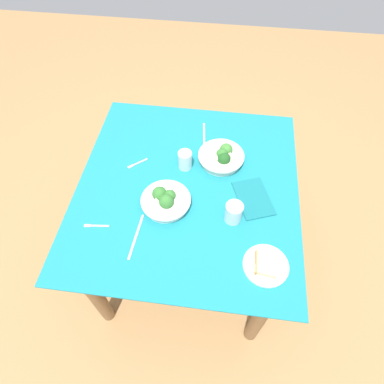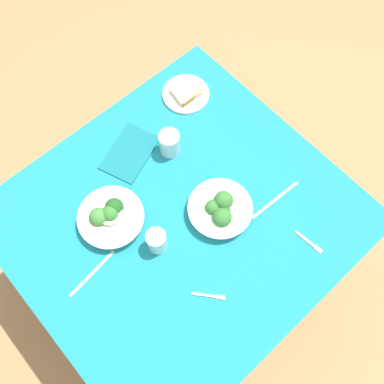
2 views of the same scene
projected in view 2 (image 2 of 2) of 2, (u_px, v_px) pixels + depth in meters
ground_plane at (183, 267)px, 2.18m from camera, size 6.00×6.00×0.00m
dining_table at (180, 228)px, 1.63m from camera, size 1.12×1.04×0.72m
broccoli_bowl_far at (110, 217)px, 1.49m from camera, size 0.23×0.23×0.08m
broccoli_bowl_near at (220, 210)px, 1.50m from camera, size 0.22×0.22×0.09m
bread_side_plate at (186, 93)px, 1.71m from camera, size 0.18×0.18×0.03m
water_glass_center at (170, 143)px, 1.58m from camera, size 0.08×0.08×0.10m
water_glass_side at (157, 241)px, 1.44m from camera, size 0.07×0.07×0.10m
fork_by_far_bowl at (310, 243)px, 1.48m from camera, size 0.02×0.11×0.00m
fork_by_near_bowl at (210, 296)px, 1.41m from camera, size 0.08×0.09×0.00m
table_knife_left at (275, 200)px, 1.55m from camera, size 0.22×0.02×0.00m
table_knife_right at (92, 273)px, 1.44m from camera, size 0.20×0.03×0.00m
napkin_folded_upper at (130, 153)px, 1.62m from camera, size 0.25×0.21×0.01m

